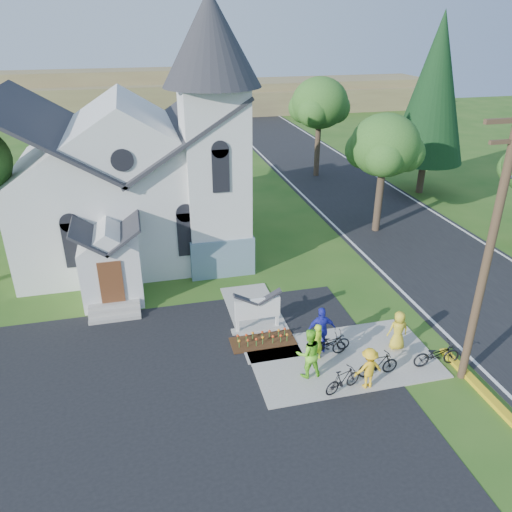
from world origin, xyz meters
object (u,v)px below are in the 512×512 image
object	(u,v)px
utility_pole	(493,241)
bike_4	(437,354)
cyclist_4	(398,330)
cyclist_0	(316,342)
bike_0	(326,346)
cyclist_3	(369,368)
bike_3	(378,364)
church_sign	(258,309)
bike_2	(331,342)
cyclist_2	(321,330)
cyclist_1	(309,353)
bike_1	(343,380)

from	to	relation	value
utility_pole	bike_4	distance (m)	4.98
cyclist_4	cyclist_0	bearing A→B (deg)	5.12
bike_0	cyclist_3	xyz separation A→B (m)	(0.76, -2.05, 0.36)
cyclist_0	bike_3	size ratio (longest dim) A/B	0.99
church_sign	bike_3	world-z (taller)	church_sign
church_sign	bike_0	distance (m)	3.22
church_sign	bike_2	world-z (taller)	church_sign
church_sign	bike_0	size ratio (longest dim) A/B	1.37
cyclist_2	bike_2	bearing A→B (deg)	172.89
cyclist_1	bike_2	xyz separation A→B (m)	(1.36, 1.19, -0.57)
bike_1	bike_3	xyz separation A→B (m)	(1.56, 0.47, 0.02)
cyclist_1	bike_1	xyz separation A→B (m)	(0.90, -1.09, -0.51)
bike_4	bike_2	bearing A→B (deg)	66.12
cyclist_2	bike_3	size ratio (longest dim) A/B	1.23
bike_1	cyclist_4	bearing A→B (deg)	-77.09
cyclist_2	cyclist_3	bearing A→B (deg)	114.30
cyclist_0	cyclist_4	xyz separation A→B (m)	(3.34, -0.07, 0.03)
cyclist_1	cyclist_3	world-z (taller)	cyclist_1
cyclist_2	cyclist_0	bearing A→B (deg)	55.81
bike_1	cyclist_3	size ratio (longest dim) A/B	0.97
cyclist_3	bike_4	distance (m)	3.07
bike_2	bike_3	world-z (taller)	bike_3
cyclist_3	bike_4	size ratio (longest dim) A/B	0.86
bike_1	bike_2	distance (m)	2.32
cyclist_1	utility_pole	bearing A→B (deg)	164.72
cyclist_3	bike_3	size ratio (longest dim) A/B	1.00
utility_pole	bike_0	world-z (taller)	utility_pole
church_sign	bike_2	size ratio (longest dim) A/B	1.44
cyclist_1	bike_1	bearing A→B (deg)	128.62
bike_2	cyclist_4	size ratio (longest dim) A/B	0.93
bike_0	bike_2	size ratio (longest dim) A/B	1.06
bike_3	cyclist_4	xyz separation A→B (m)	(1.48, 1.35, 0.34)
utility_pole	bike_1	bearing A→B (deg)	176.27
church_sign	utility_pole	world-z (taller)	utility_pole
church_sign	cyclist_1	world-z (taller)	cyclist_1
bike_0	bike_4	xyz separation A→B (m)	(3.77, -1.56, 0.06)
cyclist_0	bike_2	world-z (taller)	cyclist_0
cyclist_0	cyclist_4	world-z (taller)	cyclist_4
bike_0	cyclist_2	world-z (taller)	cyclist_2
cyclist_0	bike_2	distance (m)	0.92
bike_4	utility_pole	bearing A→B (deg)	-136.52
utility_pole	bike_1	size ratio (longest dim) A/B	6.58
church_sign	bike_3	xyz separation A→B (m)	(3.52, -3.93, -0.50)
cyclist_2	bike_4	bearing A→B (deg)	158.23
bike_3	bike_4	distance (m)	2.38
cyclist_0	cyclist_2	bearing A→B (deg)	-146.16
bike_3	bike_0	bearing A→B (deg)	39.30
bike_1	cyclist_2	bearing A→B (deg)	-19.42
utility_pole	cyclist_0	distance (m)	7.05
utility_pole	bike_2	world-z (taller)	utility_pole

